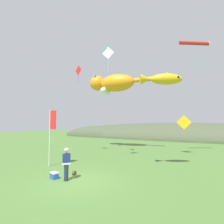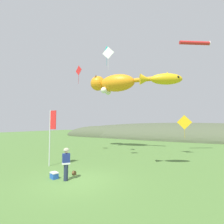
{
  "view_description": "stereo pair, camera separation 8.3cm",
  "coord_description": "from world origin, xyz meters",
  "px_view_note": "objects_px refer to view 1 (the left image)",
  "views": [
    {
      "loc": [
        6.57,
        -7.49,
        3.14
      ],
      "look_at": [
        0.0,
        4.0,
        4.03
      ],
      "focal_mm": 28.0,
      "sensor_mm": 36.0,
      "label": 1
    },
    {
      "loc": [
        6.64,
        -7.45,
        3.14
      ],
      "look_at": [
        0.0,
        4.0,
        4.03
      ],
      "focal_mm": 28.0,
      "sensor_mm": 36.0,
      "label": 2
    }
  ],
  "objects_px": {
    "kite_tube_streamer": "(194,43)",
    "kite_diamond_red": "(78,71)",
    "festival_banner_pole": "(51,129)",
    "kite_fish_windsock": "(162,79)",
    "kite_diamond_white": "(108,53)",
    "kite_diamond_teal": "(107,51)",
    "festival_attendant": "(66,163)",
    "kite_giant_cat": "(113,84)",
    "kite_spool": "(74,173)",
    "kite_diamond_gold": "(184,122)",
    "picnic_cooler": "(54,175)"
  },
  "relations": [
    {
      "from": "kite_fish_windsock",
      "to": "kite_tube_streamer",
      "type": "xyz_separation_m",
      "value": [
        1.61,
        6.91,
        4.96
      ]
    },
    {
      "from": "picnic_cooler",
      "to": "kite_fish_windsock",
      "type": "xyz_separation_m",
      "value": [
        5.1,
        4.51,
        5.98
      ]
    },
    {
      "from": "kite_spool",
      "to": "kite_diamond_gold",
      "type": "bearing_deg",
      "value": 66.18
    },
    {
      "from": "kite_diamond_teal",
      "to": "kite_diamond_red",
      "type": "relative_size",
      "value": 0.94
    },
    {
      "from": "kite_diamond_teal",
      "to": "kite_diamond_gold",
      "type": "xyz_separation_m",
      "value": [
        5.91,
        5.67,
        -6.7
      ]
    },
    {
      "from": "festival_attendant",
      "to": "kite_giant_cat",
      "type": "height_order",
      "value": "kite_giant_cat"
    },
    {
      "from": "kite_giant_cat",
      "to": "kite_tube_streamer",
      "type": "relative_size",
      "value": 3.07
    },
    {
      "from": "kite_fish_windsock",
      "to": "kite_diamond_white",
      "type": "xyz_separation_m",
      "value": [
        -4.43,
        0.33,
        2.82
      ]
    },
    {
      "from": "festival_attendant",
      "to": "kite_diamond_gold",
      "type": "xyz_separation_m",
      "value": [
        4.59,
        12.04,
        2.33
      ]
    },
    {
      "from": "kite_giant_cat",
      "to": "kite_diamond_teal",
      "type": "relative_size",
      "value": 4.56
    },
    {
      "from": "festival_attendant",
      "to": "kite_diamond_teal",
      "type": "distance_m",
      "value": 11.13
    },
    {
      "from": "kite_giant_cat",
      "to": "kite_fish_windsock",
      "type": "xyz_separation_m",
      "value": [
        8.13,
        -7.58,
        -2.16
      ]
    },
    {
      "from": "festival_banner_pole",
      "to": "kite_giant_cat",
      "type": "xyz_separation_m",
      "value": [
        -0.52,
        10.2,
        5.58
      ]
    },
    {
      "from": "kite_tube_streamer",
      "to": "kite_diamond_gold",
      "type": "distance_m",
      "value": 7.97
    },
    {
      "from": "kite_spool",
      "to": "kite_fish_windsock",
      "type": "xyz_separation_m",
      "value": [
        4.54,
        3.46,
        6.02
      ]
    },
    {
      "from": "kite_giant_cat",
      "to": "festival_banner_pole",
      "type": "bearing_deg",
      "value": -87.07
    },
    {
      "from": "picnic_cooler",
      "to": "festival_banner_pole",
      "type": "bearing_deg",
      "value": 142.99
    },
    {
      "from": "kite_spool",
      "to": "picnic_cooler",
      "type": "xyz_separation_m",
      "value": [
        -0.56,
        -1.05,
        0.04
      ]
    },
    {
      "from": "festival_attendant",
      "to": "kite_fish_windsock",
      "type": "distance_m",
      "value": 8.05
    },
    {
      "from": "kite_giant_cat",
      "to": "picnic_cooler",
      "type": "bearing_deg",
      "value": -75.94
    },
    {
      "from": "kite_diamond_white",
      "to": "kite_diamond_teal",
      "type": "relative_size",
      "value": 1.05
    },
    {
      "from": "kite_tube_streamer",
      "to": "kite_diamond_red",
      "type": "height_order",
      "value": "kite_tube_streamer"
    },
    {
      "from": "festival_attendant",
      "to": "kite_fish_windsock",
      "type": "relative_size",
      "value": 0.62
    },
    {
      "from": "kite_fish_windsock",
      "to": "kite_diamond_gold",
      "type": "relative_size",
      "value": 1.2
    },
    {
      "from": "kite_spool",
      "to": "kite_diamond_red",
      "type": "height_order",
      "value": "kite_diamond_red"
    },
    {
      "from": "kite_diamond_teal",
      "to": "kite_diamond_gold",
      "type": "bearing_deg",
      "value": 43.79
    },
    {
      "from": "kite_diamond_red",
      "to": "kite_fish_windsock",
      "type": "bearing_deg",
      "value": -12.83
    },
    {
      "from": "picnic_cooler",
      "to": "kite_diamond_gold",
      "type": "bearing_deg",
      "value": 65.8
    },
    {
      "from": "kite_diamond_teal",
      "to": "kite_spool",
      "type": "bearing_deg",
      "value": -79.19
    },
    {
      "from": "kite_fish_windsock",
      "to": "kite_spool",
      "type": "bearing_deg",
      "value": -142.72
    },
    {
      "from": "kite_fish_windsock",
      "to": "kite_diamond_red",
      "type": "distance_m",
      "value": 9.69
    },
    {
      "from": "festival_banner_pole",
      "to": "kite_diamond_white",
      "type": "xyz_separation_m",
      "value": [
        3.18,
        2.95,
        6.24
      ]
    },
    {
      "from": "festival_banner_pole",
      "to": "kite_fish_windsock",
      "type": "bearing_deg",
      "value": 19.01
    },
    {
      "from": "festival_attendant",
      "to": "kite_spool",
      "type": "relative_size",
      "value": 6.47
    },
    {
      "from": "kite_giant_cat",
      "to": "kite_diamond_red",
      "type": "xyz_separation_m",
      "value": [
        -0.99,
        -5.51,
        0.38
      ]
    },
    {
      "from": "kite_diamond_white",
      "to": "kite_diamond_gold",
      "type": "bearing_deg",
      "value": 56.74
    },
    {
      "from": "kite_diamond_white",
      "to": "kite_diamond_teal",
      "type": "height_order",
      "value": "kite_diamond_teal"
    },
    {
      "from": "festival_banner_pole",
      "to": "kite_fish_windsock",
      "type": "xyz_separation_m",
      "value": [
        7.6,
        2.62,
        3.42
      ]
    },
    {
      "from": "festival_banner_pole",
      "to": "kite_fish_windsock",
      "type": "height_order",
      "value": "kite_fish_windsock"
    },
    {
      "from": "kite_diamond_red",
      "to": "kite_giant_cat",
      "type": "bearing_deg",
      "value": 79.78
    },
    {
      "from": "kite_spool",
      "to": "kite_giant_cat",
      "type": "xyz_separation_m",
      "value": [
        -3.59,
        11.04,
        8.18
      ]
    },
    {
      "from": "festival_banner_pole",
      "to": "kite_fish_windsock",
      "type": "relative_size",
      "value": 1.46
    },
    {
      "from": "kite_diamond_teal",
      "to": "kite_diamond_red",
      "type": "xyz_separation_m",
      "value": [
        -3.55,
        0.14,
        -1.28
      ]
    },
    {
      "from": "festival_attendant",
      "to": "kite_diamond_teal",
      "type": "relative_size",
      "value": 0.96
    },
    {
      "from": "festival_attendant",
      "to": "festival_banner_pole",
      "type": "distance_m",
      "value": 4.21
    },
    {
      "from": "picnic_cooler",
      "to": "kite_tube_streamer",
      "type": "height_order",
      "value": "kite_tube_streamer"
    },
    {
      "from": "festival_attendant",
      "to": "kite_fish_windsock",
      "type": "bearing_deg",
      "value": 46.26
    },
    {
      "from": "festival_attendant",
      "to": "festival_banner_pole",
      "type": "height_order",
      "value": "festival_banner_pole"
    },
    {
      "from": "kite_diamond_teal",
      "to": "kite_fish_windsock",
      "type": "bearing_deg",
      "value": -19.16
    },
    {
      "from": "kite_diamond_white",
      "to": "kite_diamond_teal",
      "type": "xyz_separation_m",
      "value": [
        -1.14,
        1.6,
        1.0
      ]
    }
  ]
}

